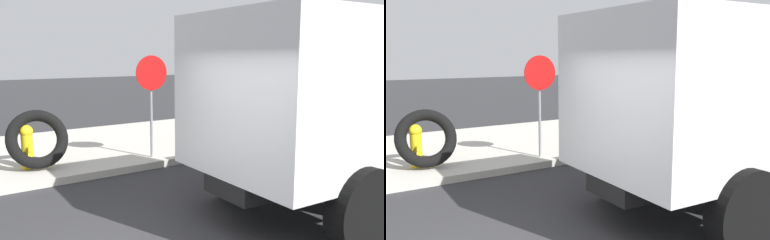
# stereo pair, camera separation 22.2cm
# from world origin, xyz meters

# --- Properties ---
(sidewalk_curb) EXTENTS (36.00, 5.00, 0.15)m
(sidewalk_curb) POSITION_xyz_m (0.00, 6.50, 0.07)
(sidewalk_curb) COLOR #BCB7AD
(sidewalk_curb) RESTS_ON ground
(fire_hydrant) EXTENTS (0.26, 0.59, 0.89)m
(fire_hydrant) POSITION_xyz_m (0.11, 5.00, 0.62)
(fire_hydrant) COLOR yellow
(fire_hydrant) RESTS_ON sidewalk_curb
(loose_tire) EXTENTS (1.27, 0.79, 1.21)m
(loose_tire) POSITION_xyz_m (0.29, 4.90, 0.76)
(loose_tire) COLOR black
(loose_tire) RESTS_ON sidewalk_curb
(stop_sign) EXTENTS (0.76, 0.08, 2.27)m
(stop_sign) POSITION_xyz_m (2.65, 4.41, 1.72)
(stop_sign) COLOR gray
(stop_sign) RESTS_ON sidewalk_curb
(dump_truck_green) EXTENTS (7.10, 3.03, 3.00)m
(dump_truck_green) POSITION_xyz_m (4.78, 0.31, 1.61)
(dump_truck_green) COLOR #237033
(dump_truck_green) RESTS_ON ground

